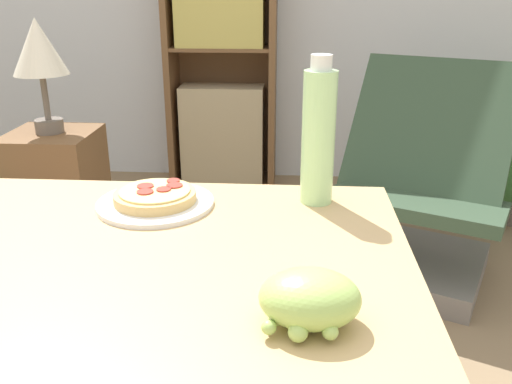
{
  "coord_description": "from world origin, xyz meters",
  "views": [
    {
      "loc": [
        0.4,
        -0.77,
        1.18
      ],
      "look_at": [
        0.34,
        0.17,
        0.82
      ],
      "focal_mm": 38.0,
      "sensor_mm": 36.0,
      "label": 1
    }
  ],
  "objects": [
    {
      "name": "side_table",
      "position": [
        -0.57,
        1.28,
        0.31
      ],
      "size": [
        0.34,
        0.34,
        0.62
      ],
      "color": "brown",
      "rests_on": "ground_plane"
    },
    {
      "name": "lounge_chair_far",
      "position": [
        0.93,
        1.38,
        0.29
      ],
      "size": [
        0.89,
        0.97,
        0.88
      ],
      "rotation": [
        0.0,
        0.0,
        -0.43
      ],
      "color": "slate",
      "rests_on": "ground_plane"
    },
    {
      "name": "pizza_on_plate",
      "position": [
        0.13,
        0.23,
        0.77
      ],
      "size": [
        0.24,
        0.24,
        0.04
      ],
      "color": "white",
      "rests_on": "dining_table"
    },
    {
      "name": "grape_bunch",
      "position": [
        0.43,
        -0.16,
        0.8
      ],
      "size": [
        0.14,
        0.11,
        0.08
      ],
      "color": "#A8CC66",
      "rests_on": "dining_table"
    },
    {
      "name": "table_lamp",
      "position": [
        -0.57,
        1.28,
        0.94
      ],
      "size": [
        0.21,
        0.21,
        0.44
      ],
      "color": "#665B51",
      "rests_on": "side_table"
    },
    {
      "name": "drink_bottle",
      "position": [
        0.45,
        0.28,
        0.9
      ],
      "size": [
        0.07,
        0.07,
        0.3
      ],
      "color": "#B7EAA3",
      "rests_on": "dining_table"
    },
    {
      "name": "bookshelf",
      "position": [
        -0.02,
        2.44,
        0.76
      ],
      "size": [
        0.64,
        0.31,
        1.66
      ],
      "color": "brown",
      "rests_on": "ground_plane"
    },
    {
      "name": "dining_table",
      "position": [
        0.06,
        -0.02,
        0.64
      ],
      "size": [
        1.09,
        0.78,
        0.76
      ],
      "color": "tan",
      "rests_on": "ground_plane"
    }
  ]
}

